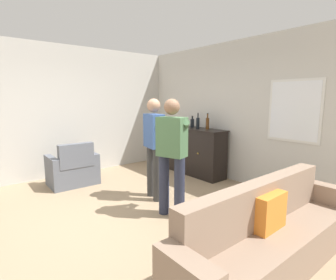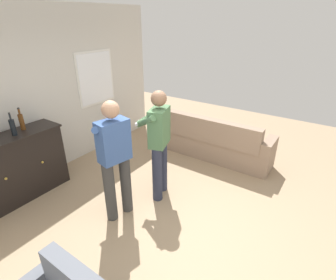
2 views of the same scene
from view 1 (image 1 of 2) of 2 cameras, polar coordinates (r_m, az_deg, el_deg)
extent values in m
plane|color=#9E8466|center=(4.00, -9.55, -15.94)|extent=(10.40, 10.40, 0.00)
cube|color=beige|center=(5.45, 15.28, 5.79)|extent=(5.20, 0.12, 2.80)
cube|color=silver|center=(4.81, 25.80, 5.73)|extent=(0.88, 0.02, 1.04)
cube|color=white|center=(4.81, 25.77, 5.73)|extent=(0.80, 0.03, 0.96)
cube|color=beige|center=(6.10, -22.39, 5.75)|extent=(0.12, 5.20, 2.80)
cube|color=gray|center=(2.95, 22.22, -21.68)|extent=(0.55, 2.18, 0.42)
cube|color=gray|center=(2.85, 19.07, -12.88)|extent=(0.18, 2.18, 0.45)
cube|color=gray|center=(3.89, 30.92, -12.85)|extent=(0.55, 0.18, 0.64)
cube|color=orange|center=(2.81, 21.33, -14.35)|extent=(0.15, 0.40, 0.36)
cube|color=slate|center=(5.53, -19.98, -7.03)|extent=(0.65, 0.65, 0.40)
cube|color=slate|center=(5.19, -19.33, -3.21)|extent=(0.15, 0.64, 0.45)
cube|color=slate|center=(5.41, -23.89, -6.54)|extent=(0.64, 0.13, 0.60)
cube|color=slate|center=(5.63, -16.35, -5.52)|extent=(0.64, 0.13, 0.60)
cube|color=black|center=(5.82, 6.20, -2.67)|extent=(1.37, 0.44, 1.00)
cube|color=black|center=(5.74, 6.29, 2.38)|extent=(1.41, 0.48, 0.03)
sphere|color=#B79338|center=(5.85, 2.68, -2.08)|extent=(0.04, 0.04, 0.04)
sphere|color=#B79338|center=(5.46, 6.50, -2.93)|extent=(0.04, 0.04, 0.04)
cylinder|color=black|center=(5.64, 6.51, 3.61)|extent=(0.07, 0.07, 0.24)
cylinder|color=black|center=(5.63, 6.54, 5.25)|extent=(0.02, 0.02, 0.09)
cylinder|color=#262626|center=(5.62, 6.55, 5.78)|extent=(0.03, 0.03, 0.02)
cylinder|color=#593314|center=(5.59, 8.58, 3.54)|extent=(0.07, 0.07, 0.24)
cylinder|color=#593314|center=(5.58, 8.62, 5.20)|extent=(0.03, 0.03, 0.09)
cylinder|color=#262626|center=(5.57, 8.63, 5.72)|extent=(0.03, 0.03, 0.02)
cylinder|color=black|center=(5.91, 5.30, 3.66)|extent=(0.08, 0.08, 0.19)
cylinder|color=black|center=(5.90, 5.32, 4.83)|extent=(0.04, 0.04, 0.05)
cylinder|color=#262626|center=(5.89, 5.33, 5.16)|extent=(0.04, 0.04, 0.02)
cylinder|color=#383838|center=(4.57, -3.67, -6.75)|extent=(0.15, 0.15, 0.88)
cylinder|color=#383838|center=(4.34, -2.29, -7.60)|extent=(0.15, 0.15, 0.88)
cube|color=#385693|center=(4.30, -3.08, 2.00)|extent=(0.44, 0.30, 0.55)
sphere|color=tan|center=(4.27, -3.12, 7.53)|extent=(0.22, 0.22, 0.22)
cylinder|color=#385693|center=(4.46, -1.81, 3.69)|extent=(0.38, 0.36, 0.29)
cylinder|color=#385693|center=(4.26, -0.49, 3.43)|extent=(0.26, 0.44, 0.29)
cube|color=white|center=(4.44, 0.70, 2.56)|extent=(0.16, 0.07, 0.04)
cylinder|color=#282D42|center=(3.87, -0.86, -9.68)|extent=(0.15, 0.15, 0.88)
cylinder|color=#282D42|center=(3.74, 2.50, -10.37)|extent=(0.15, 0.15, 0.88)
cube|color=#4C754C|center=(3.63, 0.82, 0.68)|extent=(0.45, 0.33, 0.55)
sphere|color=#8C664C|center=(3.60, 0.83, 7.24)|extent=(0.22, 0.22, 0.22)
cylinder|color=#4C754C|center=(3.81, 0.63, 2.76)|extent=(0.22, 0.44, 0.29)
cylinder|color=#4C754C|center=(3.70, 3.65, 2.53)|extent=(0.41, 0.33, 0.29)
cube|color=white|center=(3.90, 3.32, 1.63)|extent=(0.16, 0.08, 0.04)
camera|label=2|loc=(5.60, -37.44, 16.36)|focal=28.00mm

